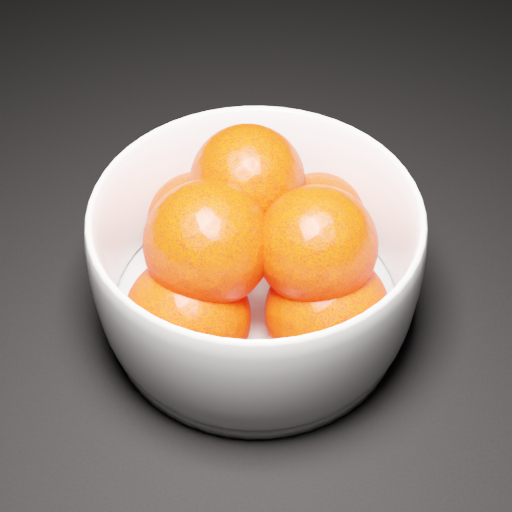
{
  "coord_description": "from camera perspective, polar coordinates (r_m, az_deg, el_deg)",
  "views": [
    {
      "loc": [
        -0.15,
        -0.14,
        0.43
      ],
      "look_at": [
        -0.17,
        0.21,
        0.06
      ],
      "focal_mm": 50.0,
      "sensor_mm": 36.0,
      "label": 1
    }
  ],
  "objects": [
    {
      "name": "bowl",
      "position": [
        0.51,
        -0.0,
        -0.43
      ],
      "size": [
        0.23,
        0.23,
        0.11
      ],
      "rotation": [
        0.0,
        0.0,
        0.11
      ],
      "color": "white",
      "rests_on": "ground"
    },
    {
      "name": "orange_pile",
      "position": [
        0.49,
        -0.14,
        0.31
      ],
      "size": [
        0.18,
        0.18,
        0.13
      ],
      "color": "#FF1D01",
      "rests_on": "bowl"
    }
  ]
}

